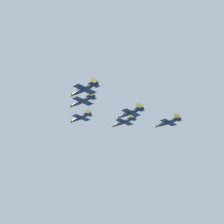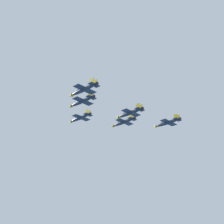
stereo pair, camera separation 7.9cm
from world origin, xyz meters
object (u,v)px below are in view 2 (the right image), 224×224
(jet_slot_rear, at_px, (130,113))
(jet_lead, at_px, (80,118))
(jet_right_wingman, at_px, (123,122))
(jet_left_outer, at_px, (84,89))
(jet_left_wingman, at_px, (82,101))
(jet_right_outer, at_px, (167,123))

(jet_slot_rear, bearing_deg, jet_lead, 0.10)
(jet_right_wingman, distance_m, jet_left_outer, 47.29)
(jet_left_wingman, xyz_separation_m, jet_slot_rear, (6.08, 21.76, -6.60))
(jet_lead, bearing_deg, jet_left_wingman, 140.35)
(jet_right_outer, bearing_deg, jet_left_outer, 89.30)
(jet_left_wingman, height_order, jet_right_outer, jet_left_wingman)
(jet_lead, height_order, jet_slot_rear, jet_lead)
(jet_lead, distance_m, jet_slot_rear, 35.32)
(jet_lead, relative_size, jet_slot_rear, 1.00)
(jet_left_wingman, xyz_separation_m, jet_right_outer, (-10.30, 46.02, -2.54))
(jet_left_outer, bearing_deg, jet_lead, -40.36)
(jet_left_wingman, relative_size, jet_right_wingman, 1.03)
(jet_left_wingman, bearing_deg, jet_right_wingman, -90.23)
(jet_right_wingman, distance_m, jet_slot_rear, 23.12)
(jet_left_wingman, relative_size, jet_right_outer, 1.03)
(jet_lead, xyz_separation_m, jet_left_wingman, (22.46, -2.49, -1.28))
(jet_left_wingman, xyz_separation_m, jet_left_outer, (22.46, -2.49, -5.34))
(jet_left_outer, xyz_separation_m, jet_slot_rear, (-16.38, 24.26, -1.26))
(jet_left_outer, relative_size, jet_slot_rear, 1.03)
(jet_right_wingman, height_order, jet_slot_rear, jet_right_wingman)
(jet_right_outer, bearing_deg, jet_lead, 39.67)
(jet_left_outer, relative_size, jet_right_outer, 1.02)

